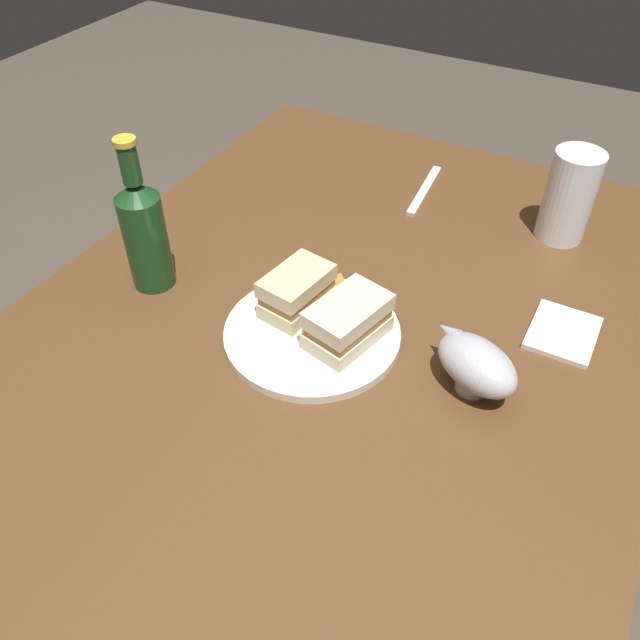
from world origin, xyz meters
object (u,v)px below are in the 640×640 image
pint_glass (568,201)px  napkin (563,333)px  plate (312,333)px  cider_bottle (144,231)px  sandwich_half_right (297,291)px  sandwich_half_left (348,322)px  fork (425,190)px  gravy_boat (477,362)px

pint_glass → napkin: (-0.25, -0.07, -0.06)m
plate → pint_glass: (0.42, -0.25, 0.06)m
pint_glass → cider_bottle: bearing=129.4°
plate → napkin: 0.36m
sandwich_half_right → pint_glass: size_ratio=0.74×
cider_bottle → pint_glass: bearing=-50.6°
sandwich_half_right → pint_glass: 0.49m
cider_bottle → napkin: (0.18, -0.59, -0.09)m
sandwich_half_left → napkin: 0.31m
pint_glass → cider_bottle: 0.68m
pint_glass → fork: pint_glass is taller
gravy_boat → cider_bottle: cider_bottle is taller
cider_bottle → gravy_boat: bearing=-86.7°
gravy_boat → napkin: size_ratio=1.26×
sandwich_half_right → napkin: 0.38m
sandwich_half_left → gravy_boat: bearing=-86.2°
sandwich_half_left → fork: bearing=7.6°
plate → sandwich_half_left: bearing=-80.8°
gravy_boat → fork: bearing=29.1°
cider_bottle → napkin: size_ratio=2.19×
fork → sandwich_half_right: bearing=-10.4°
cider_bottle → fork: (0.45, -0.27, -0.09)m
sandwich_half_left → napkin: bearing=-57.3°
napkin → cider_bottle: bearing=107.4°
plate → napkin: bearing=-60.6°
napkin → fork: (0.27, 0.32, -0.00)m
pint_glass → cider_bottle: cider_bottle is taller
napkin → fork: bearing=49.9°
sandwich_half_right → cider_bottle: (-0.04, 0.23, 0.05)m
gravy_boat → cider_bottle: 0.51m
cider_bottle → plate: bearing=-88.1°
pint_glass → cider_bottle: (-0.43, 0.52, 0.03)m
sandwich_half_right → cider_bottle: 0.24m
plate → pint_glass: size_ratio=1.62×
sandwich_half_right → gravy_boat: size_ratio=0.82×
sandwich_half_left → gravy_boat: 0.18m
fork → gravy_boat: bearing=23.5°
sandwich_half_left → fork: (0.44, 0.06, -0.04)m
cider_bottle → napkin: cider_bottle is taller
sandwich_half_left → pint_glass: 0.46m
fork → cider_bottle: bearing=-36.4°
plate → sandwich_half_left: sandwich_half_left is taller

